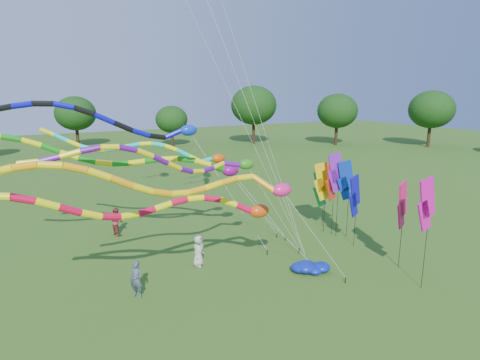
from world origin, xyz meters
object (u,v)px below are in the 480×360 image
tube_kite_red (180,208)px  person_a (198,251)px  tube_kite_orange (195,184)px  person_c (117,221)px  blue_nylon_heap (315,267)px  person_b (136,279)px

tube_kite_red → person_a: 4.46m
tube_kite_orange → person_c: size_ratio=7.68×
person_a → person_c: bearing=70.0°
blue_nylon_heap → person_b: (-8.57, 1.62, 0.61)m
blue_nylon_heap → person_b: bearing=169.3°
person_b → tube_kite_red: bearing=28.0°
tube_kite_red → blue_nylon_heap: size_ratio=8.80×
person_c → person_b: bearing=155.1°
person_b → person_c: bearing=134.3°
person_a → tube_kite_orange: bearing=-155.3°
tube_kite_red → blue_nylon_heap: bearing=-4.0°
blue_nylon_heap → tube_kite_red: bearing=172.6°
tube_kite_orange → person_a: bearing=73.7°
tube_kite_red → tube_kite_orange: tube_kite_orange is taller
tube_kite_orange → blue_nylon_heap: 8.59m
person_a → person_b: person_b is taller
tube_kite_orange → person_a: (1.80, 4.35, -4.65)m
tube_kite_red → person_c: (-0.99, 9.15, -3.17)m
blue_nylon_heap → person_a: (-4.93, 3.37, 0.59)m
tube_kite_orange → person_a: size_ratio=8.19×
tube_kite_red → blue_nylon_heap: 7.79m
person_a → blue_nylon_heap: bearing=-77.2°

